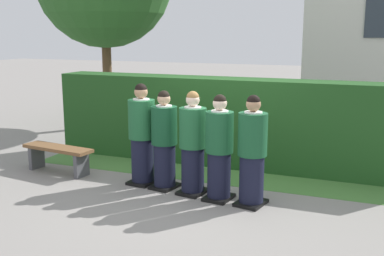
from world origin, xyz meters
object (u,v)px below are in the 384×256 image
object	(u,v)px
student_front_row_0	(142,137)
student_front_row_4	(252,153)
student_front_row_3	(219,150)
wooden_bench	(58,154)
student_front_row_1	(164,142)
student_front_row_2	(193,146)

from	to	relation	value
student_front_row_0	student_front_row_4	size ratio (longest dim) A/B	1.03
student_front_row_3	wooden_bench	xyz separation A→B (m)	(-3.14, 0.23, -0.41)
student_front_row_1	student_front_row_3	xyz separation A→B (m)	(0.99, -0.18, 0.00)
student_front_row_3	student_front_row_2	bearing A→B (deg)	167.38
student_front_row_1	student_front_row_2	distance (m)	0.53
student_front_row_2	student_front_row_3	world-z (taller)	student_front_row_2
student_front_row_0	student_front_row_3	bearing A→B (deg)	-10.19
student_front_row_1	student_front_row_4	size ratio (longest dim) A/B	0.98
student_front_row_0	student_front_row_4	bearing A→B (deg)	-8.64
student_front_row_2	wooden_bench	distance (m)	2.71
student_front_row_0	student_front_row_1	bearing A→B (deg)	-10.20
student_front_row_0	student_front_row_2	distance (m)	0.98
student_front_row_1	student_front_row_2	bearing A→B (deg)	-7.98
student_front_row_0	student_front_row_3	xyz separation A→B (m)	(1.44, -0.26, -0.04)
student_front_row_2	student_front_row_3	xyz separation A→B (m)	(0.47, -0.10, -0.01)
student_front_row_4	student_front_row_3	bearing A→B (deg)	175.77
wooden_bench	student_front_row_2	bearing A→B (deg)	-2.76
student_front_row_3	wooden_bench	world-z (taller)	student_front_row_3
student_front_row_0	student_front_row_3	world-z (taller)	student_front_row_0
student_front_row_4	wooden_bench	distance (m)	3.69
student_front_row_1	student_front_row_3	distance (m)	1.01
student_front_row_0	student_front_row_3	distance (m)	1.46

